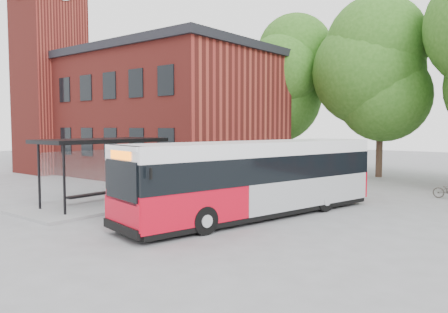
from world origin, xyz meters
The scene contains 7 objects.
ground centered at (0.00, 0.00, 0.00)m, with size 100.00×100.00×0.00m, color slate.
station_building centered at (-13.00, 9.00, 4.25)m, with size 18.40×10.40×8.50m, color maroon, non-canonical shape.
clock_tower centered at (-19.00, 5.00, 9.10)m, with size 5.20×5.20×18.20m, color maroon, non-canonical shape.
bus_shelter centered at (-4.50, -1.00, 1.45)m, with size 3.60×7.00×2.90m, color black, non-canonical shape.
tree_0 centered at (-6.00, 16.00, 5.50)m, with size 7.92×7.92×11.00m, color #275516, non-canonical shape.
tree_1 centered at (1.00, 17.00, 5.20)m, with size 7.92×7.92×10.40m, color #275516, non-canonical shape.
city_bus centered at (1.85, 1.28, 1.41)m, with size 2.37×11.12×2.83m, color red, non-canonical shape.
Camera 1 is at (11.04, -12.18, 3.40)m, focal length 35.00 mm.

